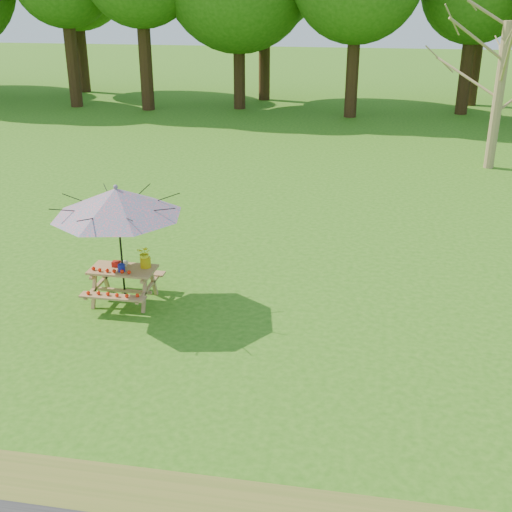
# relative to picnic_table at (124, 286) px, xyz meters

# --- Properties ---
(ground) EXTENTS (120.00, 120.00, 0.00)m
(ground) POSITION_rel_picnic_table_xyz_m (-1.30, -2.07, -0.33)
(ground) COLOR #2C6914
(ground) RESTS_ON ground
(picnic_table) EXTENTS (1.20, 1.32, 0.67)m
(picnic_table) POSITION_rel_picnic_table_xyz_m (0.00, 0.00, 0.00)
(picnic_table) COLOR #A6724B
(picnic_table) RESTS_ON ground
(patio_umbrella) EXTENTS (2.75, 2.75, 2.27)m
(patio_umbrella) POSITION_rel_picnic_table_xyz_m (0.00, 0.00, 1.62)
(patio_umbrella) COLOR black
(patio_umbrella) RESTS_ON ground
(produce_bins) EXTENTS (0.31, 0.39, 0.13)m
(produce_bins) POSITION_rel_picnic_table_xyz_m (-0.05, 0.01, 0.40)
(produce_bins) COLOR #AF160E
(produce_bins) RESTS_ON picnic_table
(tomatoes_row) EXTENTS (0.77, 0.13, 0.07)m
(tomatoes_row) POSITION_rel_picnic_table_xyz_m (-0.15, -0.18, 0.38)
(tomatoes_row) COLOR red
(tomatoes_row) RESTS_ON picnic_table
(flower_bucket) EXTENTS (0.29, 0.26, 0.42)m
(flower_bucket) POSITION_rel_picnic_table_xyz_m (0.40, 0.14, 0.57)
(flower_bucket) COLOR gold
(flower_bucket) RESTS_ON picnic_table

